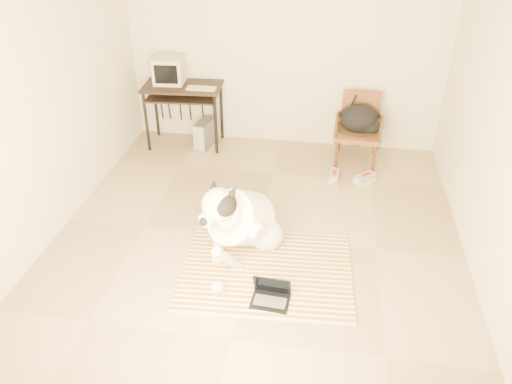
% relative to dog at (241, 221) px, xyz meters
% --- Properties ---
extents(floor, '(4.50, 4.50, 0.00)m').
position_rel_dog_xyz_m(floor, '(0.11, 0.26, -0.37)').
color(floor, tan).
rests_on(floor, ground).
extents(wall_back, '(4.50, 0.00, 4.50)m').
position_rel_dog_xyz_m(wall_back, '(0.11, 2.51, 0.98)').
color(wall_back, beige).
rests_on(wall_back, floor).
extents(wall_front, '(4.50, 0.00, 4.50)m').
position_rel_dog_xyz_m(wall_front, '(0.11, -1.99, 0.98)').
color(wall_front, beige).
rests_on(wall_front, floor).
extents(wall_left, '(0.00, 4.50, 4.50)m').
position_rel_dog_xyz_m(wall_left, '(-1.89, 0.26, 0.98)').
color(wall_left, beige).
rests_on(wall_left, floor).
extents(wall_right, '(0.00, 4.50, 4.50)m').
position_rel_dog_xyz_m(wall_right, '(2.11, 0.26, 0.98)').
color(wall_right, beige).
rests_on(wall_right, floor).
extents(rug, '(1.61, 1.27, 0.02)m').
position_rel_dog_xyz_m(rug, '(0.27, -0.23, -0.37)').
color(rug, '#D06314').
rests_on(rug, floor).
extents(dog, '(0.72, 1.29, 0.95)m').
position_rel_dog_xyz_m(dog, '(0.00, 0.00, 0.00)').
color(dog, silver).
rests_on(dog, rug).
extents(laptop, '(0.33, 0.25, 0.22)m').
position_rel_dog_xyz_m(laptop, '(0.36, -0.60, -0.30)').
color(laptop, black).
rests_on(laptop, rug).
extents(computer_desk, '(1.02, 0.61, 0.83)m').
position_rel_dog_xyz_m(computer_desk, '(-1.16, 2.19, 0.34)').
color(computer_desk, black).
rests_on(computer_desk, floor).
extents(crt_monitor, '(0.39, 0.38, 0.33)m').
position_rel_dog_xyz_m(crt_monitor, '(-1.34, 2.27, 0.62)').
color(crt_monitor, '#C2B498').
rests_on(crt_monitor, computer_desk).
extents(desk_keyboard, '(0.37, 0.14, 0.02)m').
position_rel_dog_xyz_m(desk_keyboard, '(-0.88, 2.10, 0.46)').
color(desk_keyboard, '#C2B498').
rests_on(desk_keyboard, computer_desk).
extents(pc_tower, '(0.23, 0.41, 0.36)m').
position_rel_dog_xyz_m(pc_tower, '(-0.90, 2.18, -0.19)').
color(pc_tower, '#4D4C4F').
rests_on(pc_tower, floor).
extents(rattan_chair, '(0.58, 0.57, 0.83)m').
position_rel_dog_xyz_m(rattan_chair, '(1.09, 2.13, 0.04)').
color(rattan_chair, brown).
rests_on(rattan_chair, floor).
extents(backpack, '(0.50, 0.39, 0.35)m').
position_rel_dog_xyz_m(backpack, '(1.11, 2.11, 0.17)').
color(backpack, black).
rests_on(backpack, rattan_chair).
extents(sneaker_left, '(0.13, 0.27, 0.09)m').
position_rel_dog_xyz_m(sneaker_left, '(0.84, 1.54, -0.33)').
color(sneaker_left, silver).
rests_on(sneaker_left, floor).
extents(sneaker_right, '(0.29, 0.28, 0.10)m').
position_rel_dog_xyz_m(sneaker_right, '(1.19, 1.54, -0.33)').
color(sneaker_right, silver).
rests_on(sneaker_right, floor).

